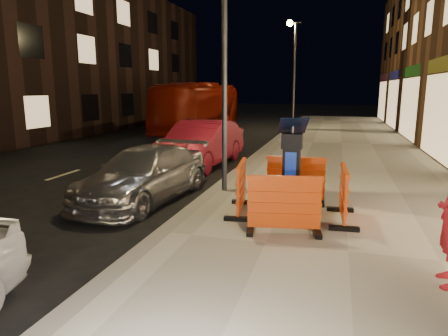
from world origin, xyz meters
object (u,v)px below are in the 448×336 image
(parking_kiosk, at_px, (291,171))
(barrier_kerbside, at_px, (241,187))
(barrier_front, at_px, (284,205))
(barrier_back, at_px, (296,180))
(car_silver, at_px, (145,200))
(car_red, at_px, (201,166))
(barrier_bldgside, at_px, (343,194))
(bus_doubledecker, at_px, (201,132))

(parking_kiosk, bearing_deg, barrier_kerbside, 174.96)
(barrier_front, relative_size, barrier_kerbside, 1.00)
(parking_kiosk, relative_size, barrier_back, 1.40)
(barrier_front, height_order, barrier_kerbside, same)
(car_silver, distance_m, car_red, 4.24)
(parking_kiosk, height_order, car_silver, parking_kiosk)
(barrier_back, relative_size, barrier_kerbside, 1.00)
(barrier_kerbside, relative_size, barrier_bldgside, 1.00)
(parking_kiosk, relative_size, bus_doubledecker, 0.17)
(barrier_back, xyz_separation_m, bus_doubledecker, (-6.82, 13.70, -0.64))
(barrier_back, xyz_separation_m, car_silver, (-3.40, -0.22, -0.64))
(barrier_front, distance_m, car_red, 6.89)
(car_red, bearing_deg, barrier_back, -45.31)
(barrier_bldgside, height_order, car_silver, barrier_bldgside)
(barrier_back, height_order, barrier_bldgside, same)
(parking_kiosk, height_order, barrier_bldgside, parking_kiosk)
(barrier_kerbside, xyz_separation_m, barrier_bldgside, (1.90, 0.00, 0.00))
(barrier_back, xyz_separation_m, barrier_bldgside, (0.95, -0.95, 0.00))
(parking_kiosk, height_order, car_red, parking_kiosk)
(barrier_front, bearing_deg, car_silver, 143.61)
(barrier_front, height_order, barrier_bldgside, same)
(parking_kiosk, height_order, bus_doubledecker, parking_kiosk)
(barrier_front, distance_m, barrier_back, 1.90)
(barrier_bldgside, height_order, car_red, barrier_bldgside)
(barrier_front, bearing_deg, bus_doubledecker, 103.57)
(parking_kiosk, bearing_deg, bus_doubledecker, 109.92)
(barrier_kerbside, height_order, car_silver, barrier_kerbside)
(parking_kiosk, bearing_deg, barrier_back, 84.96)
(barrier_bldgside, relative_size, bus_doubledecker, 0.12)
(barrier_kerbside, bearing_deg, bus_doubledecker, 14.80)
(parking_kiosk, distance_m, barrier_kerbside, 1.03)
(barrier_kerbside, relative_size, car_silver, 0.30)
(parking_kiosk, xyz_separation_m, barrier_front, (0.00, -0.95, -0.39))
(barrier_bldgside, bearing_deg, barrier_kerbside, 86.96)
(barrier_front, relative_size, barrier_back, 1.00)
(parking_kiosk, bearing_deg, car_silver, 162.80)
(parking_kiosk, xyz_separation_m, barrier_kerbside, (-0.95, 0.00, -0.39))
(parking_kiosk, xyz_separation_m, car_silver, (-3.40, 0.73, -1.03))
(barrier_front, relative_size, car_red, 0.28)
(barrier_bldgside, xyz_separation_m, car_red, (-4.43, 4.97, -0.64))
(barrier_back, height_order, car_red, barrier_back)
(bus_doubledecker, bearing_deg, car_red, -73.76)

